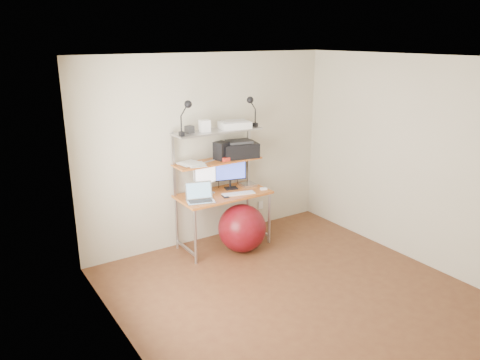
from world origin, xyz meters
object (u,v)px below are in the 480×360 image
at_px(exercise_ball, 242,228).
at_px(laptop, 200,197).
at_px(monitor_silver, 205,176).
at_px(printer, 239,149).
at_px(monitor_black, 230,172).

bearing_deg(exercise_ball, laptop, 162.17).
distance_m(monitor_silver, printer, 0.60).
bearing_deg(monitor_silver, laptop, -150.32).
bearing_deg(printer, monitor_silver, -165.85).
distance_m(monitor_black, laptop, 0.65).
distance_m(monitor_silver, laptop, 0.35).
distance_m(monitor_black, exercise_ball, 0.76).
bearing_deg(monitor_silver, monitor_black, -16.77).
bearing_deg(monitor_black, exercise_ball, -85.01).
distance_m(monitor_black, printer, 0.33).
height_order(laptop, printer, printer).
bearing_deg(monitor_black, printer, 19.98).
height_order(monitor_black, printer, printer).
bearing_deg(laptop, printer, 33.63).
xyz_separation_m(laptop, printer, (0.73, 0.23, 0.47)).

